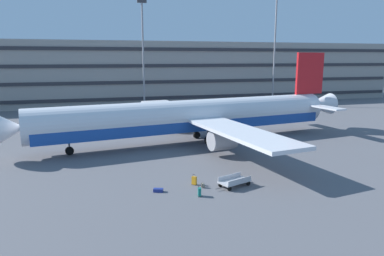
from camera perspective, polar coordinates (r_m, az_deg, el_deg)
name	(u,v)px	position (r m, az deg, el deg)	size (l,w,h in m)	color
ground_plane	(181,141)	(44.65, -1.74, -2.09)	(600.00, 600.00, 0.00)	#5B5B60
terminal_structure	(138,72)	(85.91, -8.78, 8.88)	(127.19, 18.42, 13.93)	gray
airliner	(194,117)	(43.49, 0.36, 1.82)	(44.19, 35.96, 11.06)	silver
light_mast_left	(143,47)	(71.68, -7.93, 12.82)	(1.80, 0.50, 21.45)	gray
light_mast_center_left	(275,39)	(80.90, 13.29, 13.78)	(1.80, 0.50, 25.12)	gray
suitcase_laid_flat	(158,190)	(28.09, -5.48, -9.99)	(0.83, 0.60, 0.27)	navy
suitcase_red	(199,192)	(27.06, 1.21, -10.29)	(0.28, 0.43, 0.80)	#147266
suitcase_navy	(194,180)	(29.35, 0.36, -8.48)	(0.44, 0.44, 0.93)	orange
backpack_silver	(203,185)	(28.80, 1.83, -9.25)	(0.29, 0.36, 0.48)	gray
baggage_cart	(234,181)	(29.25, 6.88, -8.54)	(3.33, 2.11, 0.82)	#B7B7BC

